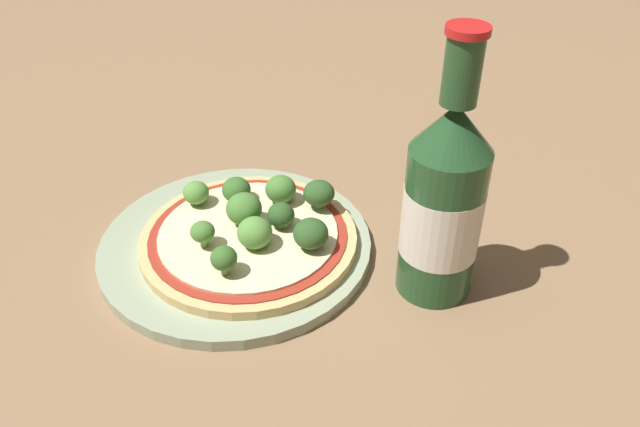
{
  "coord_description": "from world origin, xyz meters",
  "views": [
    {
      "loc": [
        0.42,
        -0.29,
        0.39
      ],
      "look_at": [
        0.09,
        0.02,
        0.06
      ],
      "focal_mm": 35.0,
      "sensor_mm": 36.0,
      "label": 1
    }
  ],
  "objects": [
    {
      "name": "broccoli_floret_0",
      "position": [
        -0.02,
        0.01,
        0.04
      ],
      "size": [
        0.03,
        0.03,
        0.03
      ],
      "color": "#6B8E51",
      "rests_on": "pizza"
    },
    {
      "name": "broccoli_floret_3",
      "position": [
        0.06,
        -0.07,
        0.04
      ],
      "size": [
        0.02,
        0.02,
        0.03
      ],
      "color": "#6B8E51",
      "rests_on": "pizza"
    },
    {
      "name": "broccoli_floret_4",
      "position": [
        0.01,
        0.04,
        0.04
      ],
      "size": [
        0.03,
        0.03,
        0.03
      ],
      "color": "#6B8E51",
      "rests_on": "pizza"
    },
    {
      "name": "beer_bottle",
      "position": [
        0.18,
        0.08,
        0.09
      ],
      "size": [
        0.07,
        0.07,
        0.24
      ],
      "color": "#234C28",
      "rests_on": "ground_plane"
    },
    {
      "name": "plate",
      "position": [
        0.01,
        -0.03,
        0.01
      ],
      "size": [
        0.27,
        0.27,
        0.01
      ],
      "color": "#93A384",
      "rests_on": "ground_plane"
    },
    {
      "name": "broccoli_floret_9",
      "position": [
        0.04,
        0.01,
        0.04
      ],
      "size": [
        0.03,
        0.03,
        0.03
      ],
      "color": "#6B8E51",
      "rests_on": "pizza"
    },
    {
      "name": "broccoli_floret_6",
      "position": [
        0.01,
        -0.01,
        0.04
      ],
      "size": [
        0.03,
        0.03,
        0.03
      ],
      "color": "#6B8E51",
      "rests_on": "pizza"
    },
    {
      "name": "broccoli_floret_8",
      "position": [
        -0.05,
        -0.03,
        0.04
      ],
      "size": [
        0.03,
        0.03,
        0.03
      ],
      "color": "#6B8E51",
      "rests_on": "pizza"
    },
    {
      "name": "broccoli_floret_1",
      "position": [
        0.04,
        0.06,
        0.04
      ],
      "size": [
        0.03,
        0.03,
        0.03
      ],
      "color": "#6B8E51",
      "rests_on": "pizza"
    },
    {
      "name": "pizza",
      "position": [
        0.03,
        -0.02,
        0.02
      ],
      "size": [
        0.21,
        0.21,
        0.01
      ],
      "color": "tan",
      "rests_on": "plate"
    },
    {
      "name": "broccoli_floret_7",
      "position": [
        0.02,
        -0.06,
        0.04
      ],
      "size": [
        0.02,
        0.02,
        0.03
      ],
      "color": "#6B8E51",
      "rests_on": "pizza"
    },
    {
      "name": "ground_plane",
      "position": [
        0.0,
        0.0,
        0.0
      ],
      "size": [
        3.0,
        3.0,
        0.0
      ],
      "primitive_type": "plane",
      "color": "#846647"
    },
    {
      "name": "broccoli_floret_5",
      "position": [
        0.05,
        -0.03,
        0.04
      ],
      "size": [
        0.03,
        0.03,
        0.03
      ],
      "color": "#6B8E51",
      "rests_on": "pizza"
    },
    {
      "name": "broccoli_floret_2",
      "position": [
        0.08,
        0.01,
        0.04
      ],
      "size": [
        0.03,
        0.03,
        0.03
      ],
      "color": "#6B8E51",
      "rests_on": "pizza"
    }
  ]
}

